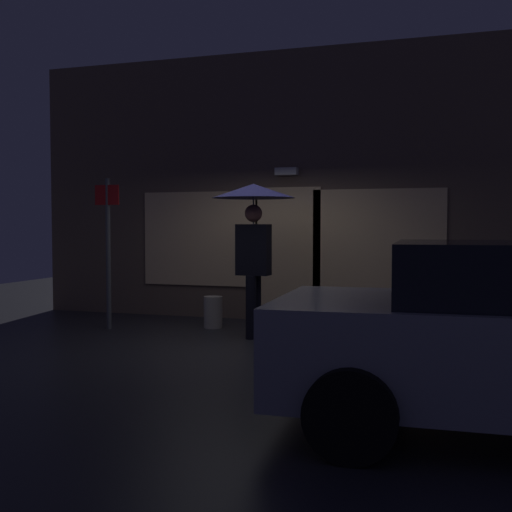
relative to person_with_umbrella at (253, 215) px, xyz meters
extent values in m
plane|color=#26262B|center=(0.07, -0.57, -1.72)|extent=(18.00, 18.00, 0.00)
cube|color=brown|center=(0.07, 1.78, 0.49)|extent=(9.05, 0.30, 4.43)
cube|color=#F9D199|center=(0.07, 1.61, -0.62)|extent=(1.10, 0.04, 2.20)
cube|color=#F9D199|center=(-1.48, 1.61, -0.37)|extent=(2.07, 0.04, 1.60)
cube|color=#F9D199|center=(1.53, 1.61, -0.37)|extent=(2.07, 0.04, 1.60)
cube|color=white|center=(0.07, 1.53, 0.73)|extent=(0.36, 0.16, 0.12)
cylinder|color=black|center=(0.00, 0.10, -1.28)|extent=(0.15, 0.15, 0.88)
cylinder|color=black|center=(0.00, -0.10, -1.28)|extent=(0.15, 0.15, 0.88)
cube|color=black|center=(0.00, 0.00, -0.48)|extent=(0.47, 0.26, 0.71)
cube|color=silver|center=(-0.01, 0.13, -0.48)|extent=(0.14, 0.03, 0.57)
cube|color=red|center=(-0.01, 0.13, -0.50)|extent=(0.05, 0.03, 0.46)
sphere|color=#C0745F|center=(0.00, 0.00, 0.03)|extent=(0.24, 0.24, 0.24)
cylinder|color=slate|center=(0.00, 0.00, -0.01)|extent=(0.02, 0.02, 0.88)
cone|color=#14144C|center=(0.00, 0.00, 0.34)|extent=(1.16, 1.16, 0.20)
cylinder|color=black|center=(1.96, -2.49, -1.40)|extent=(0.65, 0.24, 0.64)
cylinder|color=black|center=(2.03, -4.22, -1.40)|extent=(0.65, 0.24, 0.64)
cylinder|color=#595B60|center=(-2.33, 0.05, -0.58)|extent=(0.07, 0.07, 2.29)
cube|color=red|center=(-2.33, 0.03, 0.32)|extent=(0.40, 0.02, 0.30)
cylinder|color=#B2A899|center=(-0.86, 0.63, -1.48)|extent=(0.28, 0.28, 0.49)
cylinder|color=slate|center=(2.95, 0.36, -1.45)|extent=(0.21, 0.21, 0.55)
camera|label=1|loc=(2.66, -8.34, -0.14)|focal=44.04mm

